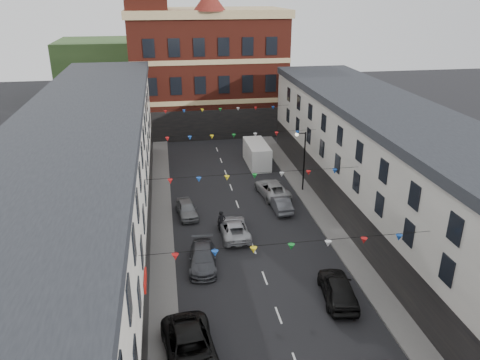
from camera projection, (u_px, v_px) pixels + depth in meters
ground at (265, 278)px, 32.08m from camera, size 160.00×160.00×0.00m
pavement_left at (163, 270)px, 32.85m from camera, size 1.80×64.00×0.15m
pavement_right at (349, 253)px, 34.92m from camera, size 1.80×64.00×0.15m
terrace_left at (79, 214)px, 29.19m from camera, size 8.40×56.00×10.70m
terrace_right at (427, 196)px, 32.92m from camera, size 8.40×56.00×9.70m
civic_building at (207, 70)px, 63.62m from camera, size 20.60×13.30×18.50m
clock_tower at (147, 19)px, 57.22m from camera, size 5.60×5.60×30.00m
distant_hill at (173, 67)px, 86.16m from camera, size 40.00×14.00×10.00m
street_lamp at (302, 153)px, 44.36m from camera, size 1.10×0.36×6.00m
car_left_c at (191, 350)px, 24.56m from camera, size 3.24×6.05×1.62m
car_left_d at (203, 258)px, 33.22m from camera, size 2.29×4.85×1.37m
car_left_e at (187, 209)px, 40.62m from camera, size 2.04×4.09×1.34m
car_right_d at (338, 289)px, 29.60m from camera, size 2.52×4.99×1.63m
car_right_e at (280, 203)px, 41.72m from camera, size 1.53×4.02×1.31m
car_right_f at (272, 189)px, 44.63m from camera, size 2.95×5.32×1.41m
moving_car at (234, 228)px, 37.36m from camera, size 2.28×4.80×1.32m
white_van at (257, 154)px, 52.26m from camera, size 2.24×5.69×2.50m
pedestrian at (221, 222)px, 37.75m from camera, size 0.72×0.50×1.88m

